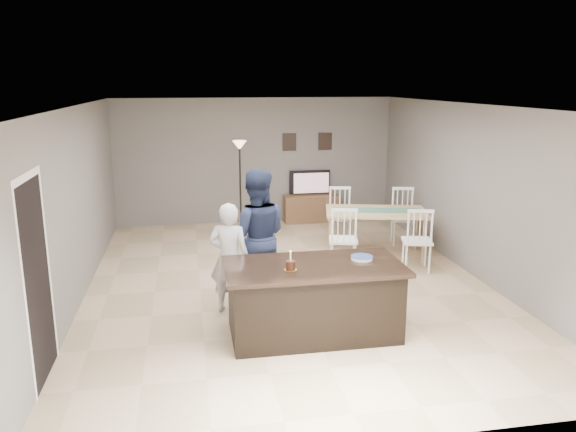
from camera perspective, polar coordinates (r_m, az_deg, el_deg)
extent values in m
plane|color=tan|center=(8.72, -0.05, -6.86)|extent=(8.00, 8.00, 0.00)
plane|color=slate|center=(12.25, -3.35, 5.60)|extent=(6.00, 0.00, 6.00)
plane|color=slate|center=(4.61, 8.79, -8.14)|extent=(6.00, 0.00, 6.00)
plane|color=slate|center=(8.37, -20.72, 1.00)|extent=(0.00, 8.00, 8.00)
plane|color=slate|center=(9.34, 18.40, 2.42)|extent=(0.00, 8.00, 8.00)
plane|color=white|center=(8.18, -0.05, 11.16)|extent=(8.00, 8.00, 0.00)
cube|color=black|center=(6.92, 2.60, -8.68)|extent=(2.00, 1.00, 0.85)
cube|color=black|center=(6.77, 2.64, -5.15)|extent=(2.15, 1.10, 0.05)
cube|color=brown|center=(12.41, 2.35, 0.79)|extent=(1.20, 0.40, 0.60)
imported|color=black|center=(12.37, 2.31, 3.40)|extent=(0.91, 0.12, 0.53)
plane|color=orange|center=(12.29, 2.39, 3.37)|extent=(0.78, 0.00, 0.78)
cube|color=black|center=(12.29, 0.14, 7.52)|extent=(0.30, 0.02, 0.38)
cube|color=black|center=(12.45, 3.80, 7.58)|extent=(0.30, 0.02, 0.38)
plane|color=black|center=(6.28, -24.07, -6.18)|extent=(0.00, 2.10, 2.10)
plane|color=white|center=(6.02, -25.02, 3.65)|extent=(0.00, 1.02, 1.02)
imported|color=#BAB9BE|center=(7.50, -5.99, -4.29)|extent=(0.63, 0.50, 1.51)
imported|color=#1A2139|center=(7.78, -3.28, -2.09)|extent=(1.00, 0.82, 1.89)
cylinder|color=gold|center=(6.57, 0.25, -5.47)|extent=(0.15, 0.15, 0.00)
cylinder|color=#33190E|center=(6.55, 0.25, -5.03)|extent=(0.11, 0.11, 0.10)
cylinder|color=white|center=(6.52, 0.26, -4.15)|extent=(0.02, 0.02, 0.11)
sphere|color=#FFBF4C|center=(6.50, 0.26, -3.60)|extent=(0.02, 0.02, 0.02)
cylinder|color=white|center=(7.00, 7.50, -4.34)|extent=(0.27, 0.27, 0.01)
cylinder|color=white|center=(6.99, 7.51, -4.24)|extent=(0.27, 0.27, 0.01)
cylinder|color=white|center=(6.99, 7.51, -4.14)|extent=(0.27, 0.27, 0.01)
cylinder|color=#304894|center=(6.99, 7.51, -4.07)|extent=(0.27, 0.27, 0.00)
cube|color=tan|center=(10.00, 8.93, 0.43)|extent=(1.93, 1.36, 0.04)
cylinder|color=tan|center=(9.66, 4.42, -2.42)|extent=(0.07, 0.07, 0.78)
cylinder|color=tan|center=(10.60, 12.88, -1.29)|extent=(0.07, 0.07, 0.78)
cube|color=#467E67|center=(10.00, 8.94, 0.58)|extent=(1.58, 0.72, 0.01)
cube|color=white|center=(9.29, 5.63, -2.43)|extent=(0.55, 0.53, 0.04)
cylinder|color=white|center=(9.20, 4.48, -4.26)|extent=(0.04, 0.04, 0.47)
cylinder|color=white|center=(9.55, 6.67, -3.64)|extent=(0.04, 0.04, 0.47)
cube|color=white|center=(8.97, 5.76, 0.58)|extent=(0.41, 0.13, 0.05)
cube|color=white|center=(9.43, 12.96, -2.49)|extent=(0.55, 0.53, 0.04)
cylinder|color=white|center=(9.31, 11.93, -4.30)|extent=(0.04, 0.04, 0.47)
cylinder|color=white|center=(9.70, 13.80, -3.67)|extent=(0.04, 0.04, 0.47)
cube|color=white|center=(9.11, 13.35, 0.48)|extent=(0.41, 0.13, 0.05)
cube|color=white|center=(10.77, 5.29, -0.19)|extent=(0.55, 0.53, 0.04)
cylinder|color=white|center=(11.02, 6.19, -1.28)|extent=(0.04, 0.04, 0.47)
cylinder|color=white|center=(10.66, 4.29, -1.74)|extent=(0.04, 0.04, 0.47)
cube|color=white|center=(10.85, 5.31, 2.87)|extent=(0.41, 0.13, 0.05)
cube|color=white|center=(10.89, 11.63, -0.27)|extent=(0.55, 0.53, 0.04)
cylinder|color=white|center=(11.15, 12.38, -1.35)|extent=(0.04, 0.04, 0.47)
cylinder|color=white|center=(10.76, 10.72, -1.81)|extent=(0.04, 0.04, 0.47)
cube|color=white|center=(10.97, 11.62, 2.76)|extent=(0.41, 0.13, 0.05)
cylinder|color=black|center=(11.67, -4.78, -1.53)|extent=(0.28, 0.28, 0.03)
cylinder|color=black|center=(11.47, -4.86, 2.67)|extent=(0.04, 0.04, 1.73)
cone|color=#F8C688|center=(11.34, -4.95, 7.17)|extent=(0.28, 0.28, 0.18)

